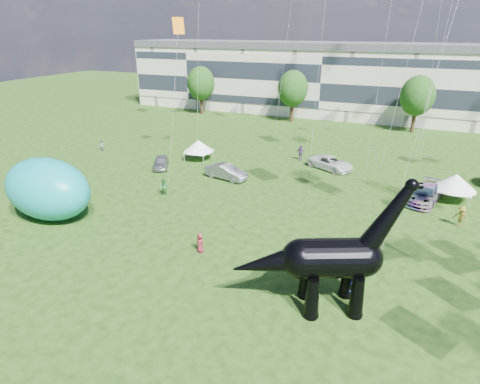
% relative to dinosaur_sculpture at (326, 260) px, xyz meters
% --- Properties ---
extents(ground, '(220.00, 220.00, 0.00)m').
position_rel_dinosaur_sculpture_xyz_m(ground, '(-4.01, -4.37, -3.22)').
color(ground, '#16330C').
rests_on(ground, ground).
extents(terrace_row, '(78.00, 11.00, 12.00)m').
position_rel_dinosaur_sculpture_xyz_m(terrace_row, '(-12.01, 57.63, 2.78)').
color(terrace_row, beige).
rests_on(terrace_row, ground).
extents(tree_far_left, '(5.20, 5.20, 9.44)m').
position_rel_dinosaur_sculpture_xyz_m(tree_far_left, '(-34.01, 48.63, 3.07)').
color(tree_far_left, '#382314').
rests_on(tree_far_left, ground).
extents(tree_mid_left, '(5.20, 5.20, 9.44)m').
position_rel_dinosaur_sculpture_xyz_m(tree_mid_left, '(-16.01, 48.63, 3.07)').
color(tree_mid_left, '#382314').
rests_on(tree_mid_left, ground).
extents(tree_mid_right, '(5.20, 5.20, 9.44)m').
position_rel_dinosaur_sculpture_xyz_m(tree_mid_right, '(3.99, 48.63, 3.07)').
color(tree_mid_right, '#382314').
rests_on(tree_mid_right, ground).
extents(dinosaur_sculpture, '(10.07, 5.71, 8.53)m').
position_rel_dinosaur_sculpture_xyz_m(dinosaur_sculpture, '(0.00, 0.00, 0.00)').
color(dinosaur_sculpture, black).
rests_on(dinosaur_sculpture, ground).
extents(car_silver, '(3.41, 4.42, 1.41)m').
position_rel_dinosaur_sculpture_xyz_m(car_silver, '(-23.35, 18.11, -2.52)').
color(car_silver, '#A2A1A6').
rests_on(car_silver, ground).
extents(car_grey, '(5.12, 2.62, 1.61)m').
position_rel_dinosaur_sculpture_xyz_m(car_grey, '(-14.56, 17.76, -2.42)').
color(car_grey, slate).
rests_on(car_grey, ground).
extents(car_white, '(6.07, 4.74, 1.53)m').
position_rel_dinosaur_sculpture_xyz_m(car_white, '(-4.52, 25.53, -2.45)').
color(car_white, silver).
rests_on(car_white, ground).
extents(car_dark, '(3.69, 6.13, 1.66)m').
position_rel_dinosaur_sculpture_xyz_m(car_dark, '(5.76, 19.41, -2.39)').
color(car_dark, '#595960').
rests_on(car_dark, ground).
extents(gazebo_near, '(4.23, 4.23, 2.71)m').
position_rel_dinosaur_sculpture_xyz_m(gazebo_near, '(8.27, 20.89, -1.31)').
color(gazebo_near, white).
rests_on(gazebo_near, ground).
extents(gazebo_left, '(3.69, 3.69, 2.57)m').
position_rel_dinosaur_sculpture_xyz_m(gazebo_left, '(-20.67, 22.69, -1.41)').
color(gazebo_left, white).
rests_on(gazebo_left, ground).
extents(inflatable_teal, '(9.03, 6.06, 5.40)m').
position_rel_dinosaur_sculpture_xyz_m(inflatable_teal, '(-24.74, 2.90, -0.52)').
color(inflatable_teal, '#0D969D').
rests_on(inflatable_teal, ground).
extents(visitors, '(53.12, 39.30, 1.90)m').
position_rel_dinosaur_sculpture_xyz_m(visitors, '(-4.23, 11.88, -2.34)').
color(visitors, teal).
rests_on(visitors, ground).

